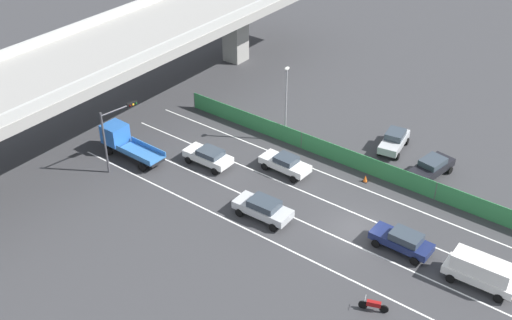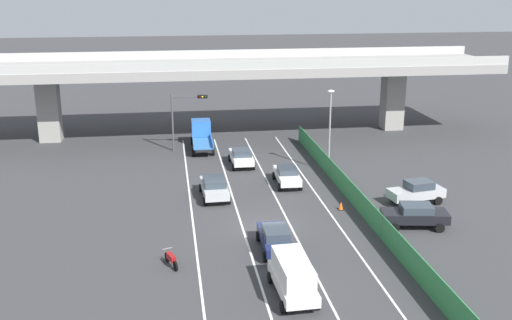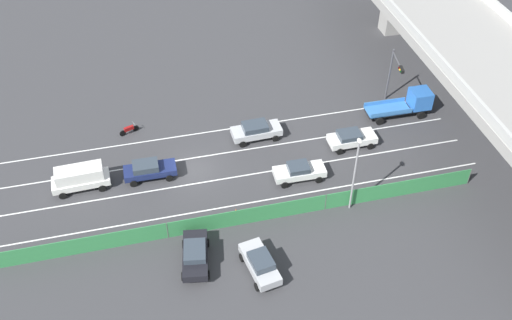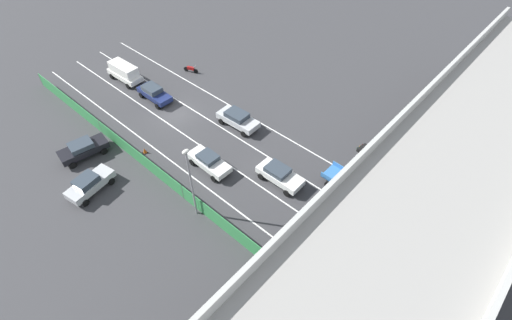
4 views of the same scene
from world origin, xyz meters
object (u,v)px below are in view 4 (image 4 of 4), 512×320
object	(u,v)px
car_van_white	(124,72)
flatbed_truck_blue	(370,192)
street_lamp	(190,178)
traffic_light	(373,151)
car_sedan_silver	(238,119)
parked_sedan_dark	(83,149)
car_hatchback_white	(280,174)
car_sedan_white	(209,161)
parked_wagon_silver	(89,184)
traffic_cone	(145,151)
car_sedan_navy	(154,93)
motorcycle	(191,69)

from	to	relation	value
car_van_white	flatbed_truck_blue	xyz separation A→B (m)	(-3.01, 31.26, 0.09)
street_lamp	traffic_light	bearing A→B (deg)	144.85
car_sedan_silver	parked_sedan_dark	xyz separation A→B (m)	(13.12, -7.82, -0.00)
traffic_light	street_lamp	distance (m)	15.03
car_hatchback_white	car_sedan_white	size ratio (longest dim) A/B	0.98
car_sedan_silver	parked_wagon_silver	size ratio (longest dim) A/B	1.04
car_sedan_white	traffic_cone	world-z (taller)	car_sedan_white
car_sedan_white	car_van_white	bearing A→B (deg)	-100.16
car_sedan_white	car_sedan_navy	world-z (taller)	car_sedan_navy
car_sedan_silver	street_lamp	bearing A→B (deg)	26.93
flatbed_truck_blue	traffic_light	xyz separation A→B (m)	(-1.69, -1.35, 2.75)
car_van_white	traffic_light	xyz separation A→B (m)	(-4.70, 29.91, 2.84)
car_sedan_navy	parked_wagon_silver	bearing A→B (deg)	29.54
car_sedan_navy	car_hatchback_white	bearing A→B (deg)	89.61
car_sedan_navy	traffic_cone	xyz separation A→B (m)	(6.05, 6.34, -0.61)
car_hatchback_white	car_sedan_navy	world-z (taller)	car_sedan_navy
car_sedan_white	traffic_light	size ratio (longest dim) A/B	0.78
parked_sedan_dark	parked_wagon_silver	xyz separation A→B (m)	(1.96, 4.47, 0.03)
car_sedan_silver	car_sedan_navy	size ratio (longest dim) A/B	1.04
parked_wagon_silver	parked_sedan_dark	bearing A→B (deg)	-113.70
motorcycle	traffic_cone	distance (m)	14.64
car_sedan_white	motorcycle	distance (m)	16.82
car_sedan_navy	flatbed_truck_blue	distance (m)	25.73
car_van_white	car_sedan_silver	size ratio (longest dim) A/B	1.03
car_sedan_white	street_lamp	distance (m)	6.38
car_sedan_white	street_lamp	bearing A→B (deg)	35.18
car_sedan_navy	parked_sedan_dark	bearing A→B (deg)	13.22
car_sedan_white	street_lamp	world-z (taller)	street_lamp
car_sedan_white	motorcycle	bearing A→B (deg)	-125.16
car_sedan_white	traffic_light	world-z (taller)	traffic_light
parked_wagon_silver	traffic_cone	size ratio (longest dim) A/B	7.13
car_hatchback_white	traffic_light	world-z (taller)	traffic_light
car_van_white	parked_wagon_silver	world-z (taller)	car_van_white
car_van_white	car_sedan_white	world-z (taller)	car_van_white
car_hatchback_white	motorcycle	bearing A→B (deg)	-108.56
car_sedan_navy	parked_wagon_silver	distance (m)	13.90
car_hatchback_white	motorcycle	world-z (taller)	car_hatchback_white
traffic_cone	parked_sedan_dark	bearing A→B (deg)	-44.17
flatbed_truck_blue	traffic_light	bearing A→B (deg)	-141.43
car_sedan_white	flatbed_truck_blue	size ratio (longest dim) A/B	0.71
parked_wagon_silver	traffic_light	xyz separation A→B (m)	(-16.84, 17.35, 3.11)
parked_wagon_silver	car_sedan_white	bearing A→B (deg)	147.53
car_sedan_navy	car_sedan_white	bearing A→B (deg)	75.60
car_sedan_white	car_sedan_navy	xyz separation A→B (m)	(-3.21, -12.50, 0.04)
street_lamp	traffic_cone	size ratio (longest dim) A/B	11.66
traffic_light	street_lamp	bearing A→B (deg)	-35.15
motorcycle	traffic_light	size ratio (longest dim) A/B	0.32
motorcycle	street_lamp	xyz separation A→B (m)	(14.00, 16.79, 3.97)
traffic_cone	car_van_white	bearing A→B (deg)	-116.87
street_lamp	car_sedan_silver	bearing A→B (deg)	-153.07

